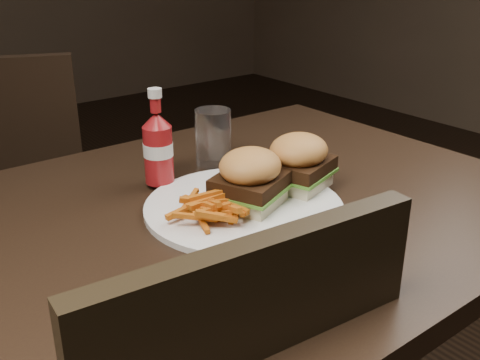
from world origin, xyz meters
TOP-DOWN VIEW (x-y plane):
  - dining_table at (0.00, 0.00)m, footprint 1.20×0.80m
  - chair_far at (-0.08, 0.84)m, footprint 0.60×0.60m
  - plate at (0.07, -0.03)m, footprint 0.33×0.33m
  - sandwich_half_a at (0.08, -0.03)m, footprint 0.12×0.12m
  - sandwich_half_b at (0.19, -0.03)m, footprint 0.12×0.12m
  - fries_pile at (0.01, -0.03)m, footprint 0.14×0.14m
  - ketchup_bottle at (0.02, 0.14)m, footprint 0.06×0.06m
  - tumbler at (0.16, 0.18)m, footprint 0.08×0.08m

SIDE VIEW (x-z plane):
  - chair_far at x=-0.08m, z-range 0.41..0.45m
  - dining_table at x=0.00m, z-range 0.71..0.75m
  - plate at x=0.07m, z-range 0.75..0.76m
  - sandwich_half_a at x=0.08m, z-range 0.76..0.78m
  - sandwich_half_b at x=0.19m, z-range 0.76..0.78m
  - fries_pile at x=0.01m, z-range 0.76..0.80m
  - tumbler at x=0.16m, z-range 0.75..0.86m
  - ketchup_bottle at x=0.02m, z-range 0.76..0.86m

